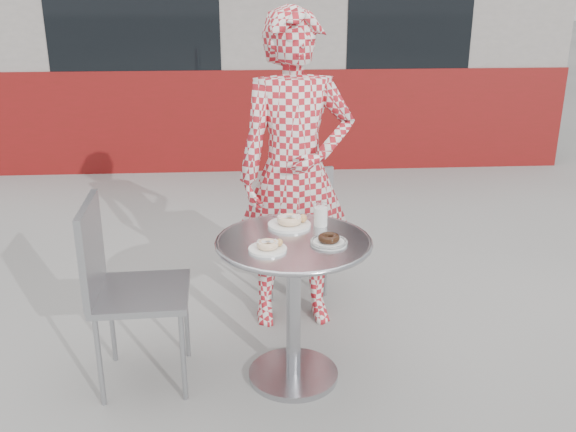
{
  "coord_description": "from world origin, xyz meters",
  "views": [
    {
      "loc": [
        -0.18,
        -2.65,
        1.78
      ],
      "look_at": [
        0.0,
        0.1,
        0.78
      ],
      "focal_mm": 40.0,
      "sensor_mm": 36.0,
      "label": 1
    }
  ],
  "objects": [
    {
      "name": "plate_near",
      "position": [
        -0.1,
        -0.13,
        0.73
      ],
      "size": [
        0.16,
        0.16,
        0.04
      ],
      "rotation": [
        0.0,
        0.0,
        -0.01
      ],
      "color": "white",
      "rests_on": "bistro_table"
    },
    {
      "name": "plate_far",
      "position": [
        0.02,
        0.15,
        0.73
      ],
      "size": [
        0.2,
        0.2,
        0.05
      ],
      "rotation": [
        0.0,
        0.0,
        -0.16
      ],
      "color": "white",
      "rests_on": "bistro_table"
    },
    {
      "name": "chair_left",
      "position": [
        -0.69,
        0.01,
        0.27
      ],
      "size": [
        0.45,
        0.44,
        0.89
      ],
      "rotation": [
        0.0,
        0.0,
        1.61
      ],
      "color": "#989A9F",
      "rests_on": "ground"
    },
    {
      "name": "plate_checker",
      "position": [
        0.17,
        -0.08,
        0.72
      ],
      "size": [
        0.17,
        0.17,
        0.04
      ],
      "rotation": [
        0.0,
        0.0,
        -0.1
      ],
      "color": "white",
      "rests_on": "bistro_table"
    },
    {
      "name": "milk_cup",
      "position": [
        0.16,
        0.15,
        0.76
      ],
      "size": [
        0.07,
        0.07,
        0.11
      ],
      "rotation": [
        0.0,
        0.0,
        -0.11
      ],
      "color": "white",
      "rests_on": "bistro_table"
    },
    {
      "name": "storefront",
      "position": [
        -0.0,
        5.56,
        1.49
      ],
      "size": [
        6.02,
        4.55,
        3.0
      ],
      "color": "gray",
      "rests_on": "ground"
    },
    {
      "name": "seated_person",
      "position": [
        0.07,
        0.57,
        0.84
      ],
      "size": [
        0.65,
        0.46,
        1.69
      ],
      "primitive_type": "imported",
      "rotation": [
        0.0,
        0.0,
        0.09
      ],
      "color": "#AC1A23",
      "rests_on": "ground"
    },
    {
      "name": "chair_far",
      "position": [
        0.09,
        0.95,
        0.25
      ],
      "size": [
        0.44,
        0.44,
        0.81
      ],
      "rotation": [
        0.0,
        0.0,
        3.28
      ],
      "color": "#989A9F",
      "rests_on": "ground"
    },
    {
      "name": "bistro_table",
      "position": [
        0.02,
        -0.02,
        0.54
      ],
      "size": [
        0.7,
        0.7,
        0.71
      ],
      "rotation": [
        0.0,
        0.0,
        -0.21
      ],
      "color": "silver",
      "rests_on": "ground"
    },
    {
      "name": "ground",
      "position": [
        0.0,
        0.0,
        0.0
      ],
      "size": [
        60.0,
        60.0,
        0.0
      ],
      "primitive_type": "plane",
      "color": "gray",
      "rests_on": "ground"
    }
  ]
}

